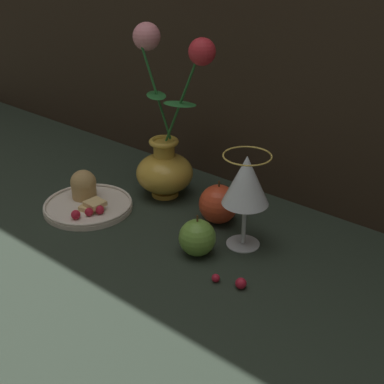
{
  "coord_description": "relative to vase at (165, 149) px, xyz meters",
  "views": [
    {
      "loc": [
        0.64,
        -0.7,
        0.54
      ],
      "look_at": [
        0.08,
        -0.03,
        0.1
      ],
      "focal_mm": 50.0,
      "sensor_mm": 36.0,
      "label": 1
    }
  ],
  "objects": [
    {
      "name": "ground_plane",
      "position": [
        0.08,
        -0.08,
        -0.11
      ],
      "size": [
        2.4,
        2.4,
        0.0
      ],
      "primitive_type": "plane",
      "color": "#232D23",
      "rests_on": "ground"
    },
    {
      "name": "vase",
      "position": [
        0.0,
        0.0,
        0.0
      ],
      "size": [
        0.21,
        0.12,
        0.36
      ],
      "color": "gold",
      "rests_on": "ground_plane"
    },
    {
      "name": "plate_with_pastries",
      "position": [
        -0.09,
        -0.15,
        -0.09
      ],
      "size": [
        0.19,
        0.19,
        0.07
      ],
      "color": "silver",
      "rests_on": "ground_plane"
    },
    {
      "name": "wine_glass",
      "position": [
        0.25,
        -0.06,
        0.02
      ],
      "size": [
        0.09,
        0.09,
        0.18
      ],
      "color": "silver",
      "rests_on": "ground_plane"
    },
    {
      "name": "apple_beside_vase",
      "position": [
        0.2,
        -0.14,
        -0.07
      ],
      "size": [
        0.07,
        0.07,
        0.08
      ],
      "color": "#669938",
      "rests_on": "ground_plane"
    },
    {
      "name": "apple_near_glass",
      "position": [
        0.16,
        -0.02,
        -0.07
      ],
      "size": [
        0.08,
        0.08,
        0.09
      ],
      "color": "#D14223",
      "rests_on": "ground_plane"
    },
    {
      "name": "berry_near_plate",
      "position": [
        0.32,
        -0.17,
        -0.1
      ],
      "size": [
        0.02,
        0.02,
        0.02
      ],
      "primitive_type": "sphere",
      "color": "#AD192D",
      "rests_on": "ground_plane"
    },
    {
      "name": "berry_front_center",
      "position": [
        0.28,
        -0.19,
        -0.1
      ],
      "size": [
        0.01,
        0.01,
        0.01
      ],
      "primitive_type": "sphere",
      "color": "#AD192D",
      "rests_on": "ground_plane"
    }
  ]
}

